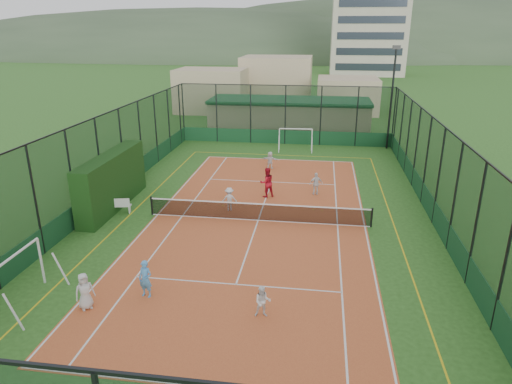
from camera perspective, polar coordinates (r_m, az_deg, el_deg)
ground at (r=23.97m, az=0.27°, el=-3.59°), size 300.00×300.00×0.00m
court_slab at (r=23.97m, az=0.27°, el=-3.58°), size 11.17×23.97×0.01m
tennis_net at (r=23.76m, az=0.27°, el=-2.42°), size 11.67×0.12×1.06m
perimeter_fence at (r=23.09m, az=0.28°, el=2.11°), size 18.12×34.12×5.00m
floodlight_ne at (r=39.17m, az=16.57°, el=11.11°), size 0.60×0.26×8.25m
clubhouse at (r=44.60m, az=4.18°, el=9.52°), size 15.20×7.20×3.15m
distant_hills at (r=172.08m, az=7.39°, el=16.53°), size 200.00×60.00×24.00m
hedge_left at (r=26.52m, az=-17.54°, el=1.30°), size 1.04×6.94×3.03m
white_bench at (r=25.89m, az=-17.12°, el=-1.58°), size 1.70×0.78×0.92m
futsal_goal_near at (r=18.80m, az=-27.62°, el=-9.74°), size 3.00×0.88×1.94m
futsal_goal_far at (r=37.78m, az=4.96°, el=6.55°), size 2.80×0.96×1.78m
child_near_left at (r=17.69m, az=-20.64°, el=-11.53°), size 0.80×0.78×1.39m
child_near_mid at (r=17.73m, az=-13.65°, el=-10.51°), size 0.59×0.45×1.46m
child_near_right at (r=16.24m, az=0.84°, el=-13.54°), size 0.63×0.52×1.18m
child_far_left at (r=25.09m, az=-3.34°, el=-0.88°), size 0.93×0.65×1.32m
child_far_right at (r=27.65m, az=7.52°, el=1.04°), size 0.86×0.51×1.38m
child_far_back at (r=32.70m, az=1.78°, el=4.03°), size 1.18×0.54×1.23m
coach at (r=27.00m, az=1.36°, el=1.21°), size 1.10×1.02×1.80m
tennis_balls at (r=25.50m, az=3.73°, el=-2.05°), size 5.66×0.19×0.07m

